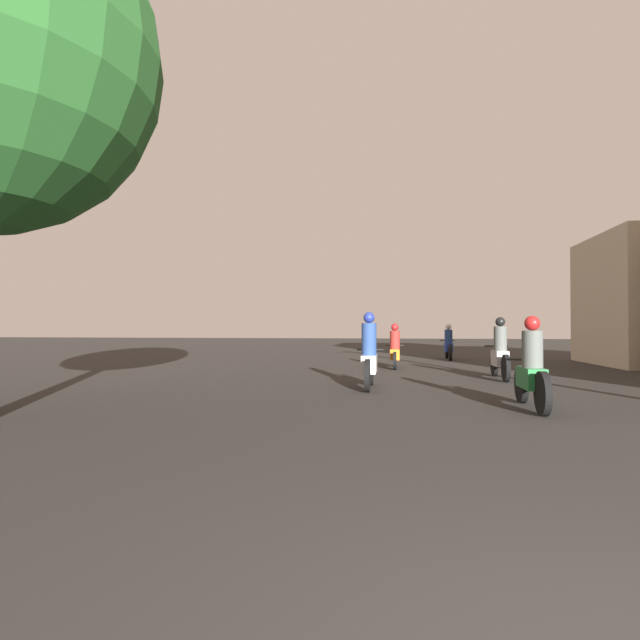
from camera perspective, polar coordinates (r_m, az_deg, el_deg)
motorcycle_green at (r=8.80m, az=23.02°, el=-5.45°), size 0.60×1.98×1.51m
motorcycle_white at (r=10.87m, az=5.65°, el=-4.37°), size 0.60×1.94×1.66m
motorcycle_silver at (r=13.62m, az=19.87°, el=-3.71°), size 0.60×2.14×1.59m
motorcycle_orange at (r=16.47m, az=8.56°, el=-3.45°), size 0.60×1.95×1.45m
motorcycle_blue at (r=21.30m, az=14.46°, el=-2.80°), size 0.60×2.14×1.48m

